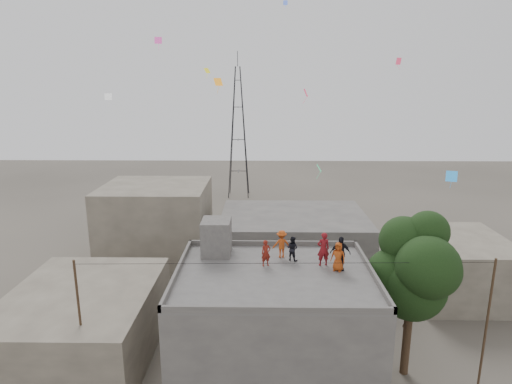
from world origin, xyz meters
TOP-DOWN VIEW (x-y plane):
  - ground at (0.00, 0.00)m, footprint 140.00×140.00m
  - main_building at (0.00, 0.00)m, footprint 10.00×8.00m
  - parapet at (0.00, 0.00)m, footprint 10.00×8.00m
  - stair_head_box at (-3.20, 2.60)m, footprint 1.60×1.80m
  - neighbor_west at (-11.00, 2.00)m, footprint 8.00×10.00m
  - neighbor_north at (2.00, 14.00)m, footprint 12.00×9.00m
  - neighbor_northwest at (-10.00, 16.00)m, footprint 9.00×8.00m
  - neighbor_east at (14.00, 10.00)m, footprint 7.00×8.00m
  - tree at (7.37, 0.60)m, footprint 4.90×4.60m
  - utility_line at (0.50, -1.25)m, footprint 20.12×0.62m
  - transmission_tower at (-4.00, 40.00)m, footprint 2.97×2.97m
  - person_red_adult at (2.60, 1.07)m, footprint 0.74×0.55m
  - person_orange_child at (3.28, 0.41)m, footprint 0.89×0.78m
  - person_dark_child at (1.02, 1.74)m, footprint 0.83×0.79m
  - person_dark_adult at (3.39, 0.52)m, footprint 1.07×0.47m
  - person_orange_adult at (0.45, 2.15)m, footprint 1.07×0.69m
  - person_red_child at (-0.42, 0.97)m, footprint 0.60×0.50m
  - kites at (0.61, 7.19)m, footprint 21.35×12.33m

SIDE VIEW (x-z plane):
  - ground at x=0.00m, z-range 0.00..0.00m
  - neighbor_west at x=-11.00m, z-range 0.00..4.00m
  - neighbor_east at x=14.00m, z-range 0.00..4.40m
  - neighbor_north at x=2.00m, z-range 0.00..5.00m
  - main_building at x=0.00m, z-range 0.00..6.10m
  - neighbor_northwest at x=-10.00m, z-range 0.00..7.00m
  - utility_line at x=0.50m, z-range 0.13..7.53m
  - tree at x=7.37m, z-range 1.55..10.65m
  - parapet at x=0.00m, z-range 6.10..6.40m
  - person_dark_child at x=1.02m, z-range 6.10..7.46m
  - person_red_child at x=-0.42m, z-range 6.10..7.51m
  - person_orange_child at x=3.28m, z-range 6.10..7.63m
  - person_orange_adult at x=0.45m, z-range 6.10..7.66m
  - person_dark_adult at x=3.39m, z-range 6.10..7.90m
  - person_red_adult at x=2.60m, z-range 6.10..7.93m
  - stair_head_box at x=-3.20m, z-range 6.10..8.10m
  - transmission_tower at x=-4.00m, z-range -0.93..19.07m
  - kites at x=0.61m, z-range 8.93..21.89m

